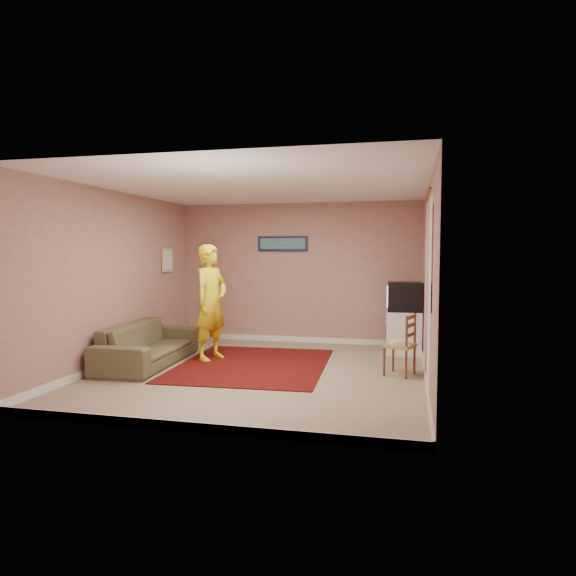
% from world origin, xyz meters
% --- Properties ---
extents(ground, '(5.00, 5.00, 0.00)m').
position_xyz_m(ground, '(0.00, 0.00, 0.00)').
color(ground, gray).
rests_on(ground, ground).
extents(wall_back, '(4.50, 0.02, 2.60)m').
position_xyz_m(wall_back, '(0.00, 2.50, 1.30)').
color(wall_back, tan).
rests_on(wall_back, ground).
extents(wall_front, '(4.50, 0.02, 2.60)m').
position_xyz_m(wall_front, '(0.00, -2.50, 1.30)').
color(wall_front, tan).
rests_on(wall_front, ground).
extents(wall_left, '(0.02, 5.00, 2.60)m').
position_xyz_m(wall_left, '(-2.25, 0.00, 1.30)').
color(wall_left, tan).
rests_on(wall_left, ground).
extents(wall_right, '(0.02, 5.00, 2.60)m').
position_xyz_m(wall_right, '(2.25, 0.00, 1.30)').
color(wall_right, tan).
rests_on(wall_right, ground).
extents(ceiling, '(4.50, 5.00, 0.02)m').
position_xyz_m(ceiling, '(0.00, 0.00, 2.60)').
color(ceiling, white).
rests_on(ceiling, wall_back).
extents(baseboard_back, '(4.50, 0.02, 0.10)m').
position_xyz_m(baseboard_back, '(0.00, 2.49, 0.05)').
color(baseboard_back, silver).
rests_on(baseboard_back, ground).
extents(baseboard_front, '(4.50, 0.02, 0.10)m').
position_xyz_m(baseboard_front, '(0.00, -2.49, 0.05)').
color(baseboard_front, silver).
rests_on(baseboard_front, ground).
extents(baseboard_left, '(0.02, 5.00, 0.10)m').
position_xyz_m(baseboard_left, '(-2.24, 0.00, 0.05)').
color(baseboard_left, silver).
rests_on(baseboard_left, ground).
extents(baseboard_right, '(0.02, 5.00, 0.10)m').
position_xyz_m(baseboard_right, '(2.24, 0.00, 0.05)').
color(baseboard_right, silver).
rests_on(baseboard_right, ground).
extents(window, '(0.01, 1.10, 1.50)m').
position_xyz_m(window, '(2.24, -0.90, 1.45)').
color(window, black).
rests_on(window, wall_right).
extents(curtain_sheer, '(0.01, 0.75, 2.10)m').
position_xyz_m(curtain_sheer, '(2.23, -1.05, 1.25)').
color(curtain_sheer, white).
rests_on(curtain_sheer, wall_right).
extents(curtain_floral, '(0.01, 0.35, 2.10)m').
position_xyz_m(curtain_floral, '(2.21, -0.35, 1.25)').
color(curtain_floral, beige).
rests_on(curtain_floral, wall_right).
extents(curtain_rod, '(0.02, 1.40, 0.02)m').
position_xyz_m(curtain_rod, '(2.20, -0.90, 2.32)').
color(curtain_rod, brown).
rests_on(curtain_rod, wall_right).
extents(picture_back, '(0.95, 0.04, 0.28)m').
position_xyz_m(picture_back, '(-0.30, 2.47, 1.85)').
color(picture_back, '#141737').
rests_on(picture_back, wall_back).
extents(picture_left, '(0.04, 0.38, 0.42)m').
position_xyz_m(picture_left, '(-2.22, 1.60, 1.55)').
color(picture_left, tan).
rests_on(picture_left, wall_left).
extents(area_rug, '(2.29, 2.80, 0.01)m').
position_xyz_m(area_rug, '(-0.25, 0.39, 0.01)').
color(area_rug, black).
rests_on(area_rug, ground).
extents(tv_cabinet, '(0.56, 0.51, 0.72)m').
position_xyz_m(tv_cabinet, '(1.95, 1.77, 0.36)').
color(tv_cabinet, white).
rests_on(tv_cabinet, ground).
extents(crt_tv, '(0.58, 0.52, 0.48)m').
position_xyz_m(crt_tv, '(1.94, 1.77, 0.96)').
color(crt_tv, black).
rests_on(crt_tv, tv_cabinet).
extents(chair_a, '(0.57, 0.56, 0.55)m').
position_xyz_m(chair_a, '(1.90, 2.15, 0.61)').
color(chair_a, '#A4864F').
rests_on(chair_a, ground).
extents(dvd_player, '(0.32, 0.23, 0.05)m').
position_xyz_m(dvd_player, '(1.90, 2.15, 0.54)').
color(dvd_player, '#B2B1B7').
rests_on(dvd_player, chair_a).
extents(blue_throw, '(0.36, 0.04, 0.38)m').
position_xyz_m(blue_throw, '(1.90, 2.20, 0.81)').
color(blue_throw, '#97C0F7').
rests_on(blue_throw, chair_a).
extents(chair_b, '(0.47, 0.48, 0.46)m').
position_xyz_m(chair_b, '(1.90, 0.26, 0.52)').
color(chair_b, '#A4864F').
rests_on(chair_b, ground).
extents(game_console, '(0.28, 0.23, 0.05)m').
position_xyz_m(game_console, '(1.90, 0.26, 0.46)').
color(game_console, white).
rests_on(game_console, chair_b).
extents(sofa, '(0.97, 2.18, 0.62)m').
position_xyz_m(sofa, '(-1.80, 0.10, 0.31)').
color(sofa, brown).
rests_on(sofa, ground).
extents(person, '(0.61, 0.76, 1.81)m').
position_xyz_m(person, '(-1.01, 0.64, 0.91)').
color(person, yellow).
rests_on(person, ground).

